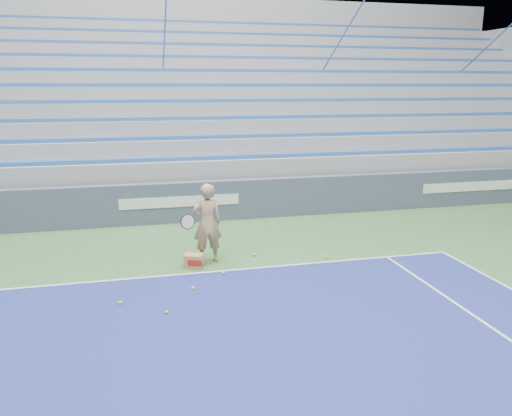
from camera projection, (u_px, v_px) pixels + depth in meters
The scene contains 11 objects.
sponsor_barrier at pixel (180, 202), 13.56m from camera, with size 30.00×0.32×1.10m.
bleachers at pixel (164, 121), 18.53m from camera, with size 31.00×9.15×7.30m.
tennis_player at pixel (207, 223), 10.37m from camera, with size 0.93×0.85×1.69m.
ball_box at pixel (194, 261), 10.22m from camera, with size 0.44×0.39×0.28m.
tennis_ball_0 at pixel (224, 273), 9.84m from camera, with size 0.07×0.07×0.07m, color #C5E32E.
tennis_ball_1 at pixel (120, 303), 8.50m from camera, with size 0.07×0.07×0.07m, color #C5E32E.
tennis_ball_2 at pixel (315, 264), 10.36m from camera, with size 0.07×0.07×0.07m, color #C5E32E.
tennis_ball_3 at pixel (255, 255), 10.92m from camera, with size 0.07×0.07×0.07m, color #C5E32E.
tennis_ball_4 at pixel (193, 288), 9.11m from camera, with size 0.07×0.07×0.07m, color #C5E32E.
tennis_ball_5 at pixel (167, 312), 8.14m from camera, with size 0.07×0.07×0.07m, color #C5E32E.
tennis_ball_6 at pixel (325, 257), 10.78m from camera, with size 0.07×0.07×0.07m, color #C5E32E.
Camera 1 is at (-1.04, 2.56, 3.63)m, focal length 35.00 mm.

